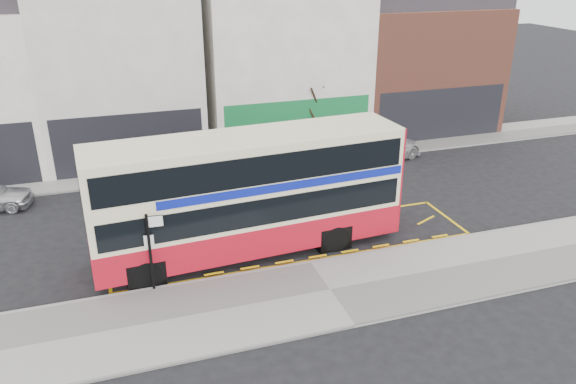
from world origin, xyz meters
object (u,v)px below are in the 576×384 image
object	(u,v)px
car_grey	(222,168)
car_white	(379,147)
bus_stop_post	(151,244)
double_decker_bus	(250,193)
street_tree_right	(310,94)

from	to	relation	value
car_grey	car_white	world-z (taller)	car_grey
bus_stop_post	car_white	xyz separation A→B (m)	(12.99, 9.41, -1.07)
double_decker_bus	car_grey	distance (m)	7.42
double_decker_bus	car_grey	world-z (taller)	double_decker_bus
car_grey	street_tree_right	distance (m)	6.92
car_grey	double_decker_bus	bearing A→B (deg)	157.74
double_decker_bus	street_tree_right	distance (m)	11.93
car_white	street_tree_right	xyz separation A→B (m)	(-3.14, 2.57, 2.62)
bus_stop_post	car_white	bearing A→B (deg)	39.17
bus_stop_post	car_grey	bearing A→B (deg)	68.28
car_grey	street_tree_right	world-z (taller)	street_tree_right
bus_stop_post	street_tree_right	distance (m)	15.59
bus_stop_post	car_white	size ratio (longest dim) A/B	0.53
bus_stop_post	car_white	distance (m)	16.07
car_grey	car_white	size ratio (longest dim) A/B	0.89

